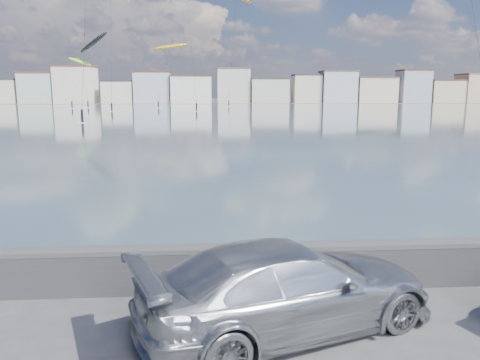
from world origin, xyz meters
name	(u,v)px	position (x,y,z in m)	size (l,w,h in m)	color
bay_water	(206,113)	(0.00, 91.50, 0.01)	(500.00, 177.00, 0.00)	#2D434E
far_shore_strip	(206,103)	(0.00, 200.00, 0.01)	(500.00, 60.00, 0.00)	#4C473D
seawall	(198,266)	(0.00, 2.70, 0.58)	(400.00, 0.36, 1.08)	#28282B
far_buildings	(210,88)	(1.31, 186.00, 6.03)	(240.79, 13.26, 14.60)	#B2B7C6
car_silver	(288,287)	(1.65, 0.96, 0.81)	(2.26, 5.55, 1.61)	#A3A4A8
kitesurfer_5	(93,43)	(-32.17, 135.11, 18.37)	(10.08, 15.18, 21.99)	black
kitesurfer_7	(170,47)	(-10.92, 142.26, 18.01)	(11.11, 17.82, 19.80)	#BF8C19
kitesurfer_15	(80,62)	(-36.62, 136.67, 12.97)	(7.08, 11.22, 14.83)	#8CD826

